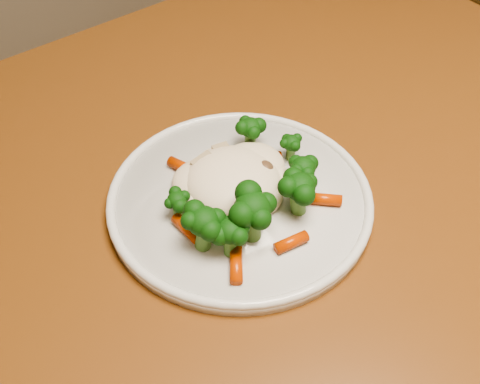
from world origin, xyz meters
The scene contains 3 objects.
dining_table centered at (-0.33, -0.10, 0.64)m, with size 1.17×0.85×0.75m.
plate centered at (-0.34, -0.16, 0.76)m, with size 0.28×0.28×0.01m, color silver.
meal centered at (-0.34, -0.16, 0.78)m, with size 0.18×0.18×0.05m.
Camera 1 is at (-0.56, -0.53, 1.22)m, focal length 45.00 mm.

